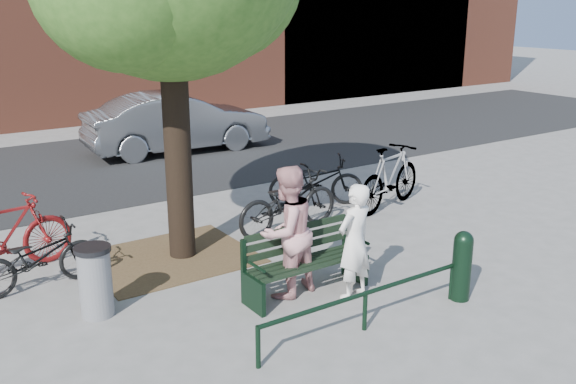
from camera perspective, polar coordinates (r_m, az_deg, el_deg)
ground at (r=8.81m, az=1.65°, el=-9.03°), size 90.00×90.00×0.00m
dirt_pit at (r=10.12m, az=-10.35°, el=-5.75°), size 2.40×2.00×0.02m
road at (r=16.11m, az=-16.26°, el=2.23°), size 40.00×7.00×0.01m
park_bench at (r=8.67m, az=1.37°, el=-5.99°), size 1.74×0.54×0.97m
guard_railing at (r=7.79m, az=6.89°, el=-9.44°), size 3.06×0.06×0.51m
person_left at (r=8.47m, az=5.93°, el=-4.41°), size 0.63×0.47×1.57m
person_right at (r=8.46m, az=-0.09°, el=-3.57°), size 0.98×0.83×1.78m
bollard at (r=8.76m, az=15.21°, el=-6.13°), size 0.26×0.26×0.96m
litter_bin at (r=8.41m, az=-16.76°, el=-7.57°), size 0.45×0.45×0.92m
bicycle_a at (r=9.43m, az=-21.41°, el=-5.47°), size 1.75×0.68×0.90m
bicycle_b at (r=10.08m, az=-23.81°, el=-3.55°), size 1.99×0.79×1.16m
bicycle_c at (r=10.93m, az=0.03°, el=-0.85°), size 2.07×0.83×1.07m
bicycle_d at (r=12.32m, az=9.05°, el=1.32°), size 2.12×1.12×1.23m
bicycle_e at (r=12.39m, az=2.50°, el=0.98°), size 1.93×1.41×0.97m
parked_car at (r=17.13m, az=-9.85°, el=6.12°), size 4.81×1.93×1.56m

